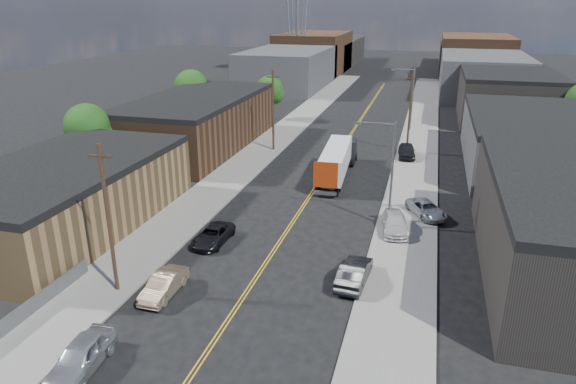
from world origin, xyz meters
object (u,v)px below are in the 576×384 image
Objects in this scene: semi_truck at (338,158)px; car_left_c at (213,235)px; car_left_a at (81,356)px; car_left_b at (164,285)px; car_right_lot_b at (395,223)px; car_right_lot_a at (426,209)px; car_right_oncoming at (354,272)px; car_right_lot_c at (407,151)px.

semi_truck reaches higher than car_left_c.
car_left_a is 1.09× the size of car_left_b.
car_left_b reaches higher than car_left_c.
car_right_lot_b is (7.06, -13.01, -1.18)m from semi_truck.
car_right_lot_b reaches higher than car_right_lot_a.
semi_truck is 2.88× the size of car_left_a.
car_right_lot_c is (1.69, 30.74, 0.17)m from car_right_oncoming.
car_right_lot_a is at bearing 49.43° from car_right_lot_b.
car_right_lot_a is (4.40, 12.86, -0.01)m from car_right_oncoming.
car_left_c is (0.00, 7.88, -0.08)m from car_left_b.
semi_truck is 13.16m from car_right_lot_a.
car_right_lot_c is (-0.27, 21.88, 0.11)m from car_right_lot_b.
car_left_b is 0.91× the size of car_right_oncoming.
car_left_a reaches higher than car_right_oncoming.
car_left_b reaches higher than car_right_lot_a.
car_right_lot_a is 4.68m from car_right_lot_b.
car_right_lot_b is (14.18, 21.20, 0.04)m from car_left_a.
car_right_oncoming is 1.01× the size of car_right_lot_c.
car_right_lot_b is (13.56, 5.71, 0.21)m from car_left_c.
semi_truck reaches higher than car_right_lot_a.
car_left_c is at bearing 90.13° from car_left_b.
car_left_c is at bearing -11.18° from car_right_oncoming.
car_left_b is at bearing -161.78° from car_right_lot_a.
car_right_oncoming is 13.59m from car_right_lot_a.
car_right_oncoming is 1.06× the size of car_right_lot_a.
car_right_lot_a is (16.00, 17.59, 0.06)m from car_left_b.
semi_truck is 34.96m from car_left_a.
car_right_lot_b is 1.02× the size of car_right_lot_c.
semi_truck reaches higher than car_left_a.
car_left_b is at bearing 80.09° from car_left_a.
car_left_a is 1.03× the size of car_left_c.
semi_truck is 22.50m from car_right_oncoming.
car_right_lot_c is (13.29, 35.47, 0.24)m from car_left_b.
semi_truck is 2.90× the size of car_right_lot_c.
car_left_b is 37.88m from car_right_lot_c.
car_right_oncoming is (11.60, -3.16, 0.15)m from car_left_c.
semi_truck reaches higher than car_right_oncoming.
car_left_a is 25.50m from car_right_lot_b.
car_right_oncoming is (5.10, -21.88, -1.24)m from semi_truck.
car_right_oncoming is at bearing 39.98° from car_left_a.
car_right_oncoming is at bearing -13.53° from car_left_c.
semi_truck is 3.02× the size of car_right_lot_a.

